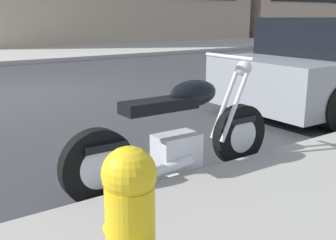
% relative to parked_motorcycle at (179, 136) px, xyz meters
% --- Properties ---
extents(ground_plane, '(260.00, 260.00, 0.00)m').
position_rel_parked_motorcycle_xyz_m(ground_plane, '(0.03, 4.93, -0.42)').
color(ground_plane, '#333335').
extents(sidewalk_far_curb, '(120.00, 5.00, 0.14)m').
position_rel_parked_motorcycle_xyz_m(sidewalk_far_curb, '(12.03, 12.43, -0.35)').
color(sidewalk_far_curb, '#ADA89E').
rests_on(sidewalk_far_curb, ground).
extents(parking_stall_stripe, '(0.12, 2.20, 0.01)m').
position_rel_parked_motorcycle_xyz_m(parking_stall_stripe, '(0.03, 0.53, -0.42)').
color(parking_stall_stripe, silver).
rests_on(parking_stall_stripe, ground).
extents(parked_motorcycle, '(2.15, 0.62, 1.10)m').
position_rel_parked_motorcycle_xyz_m(parked_motorcycle, '(0.00, 0.00, 0.00)').
color(parked_motorcycle, black).
rests_on(parked_motorcycle, ground).
extents(fire_hydrant, '(0.24, 0.36, 0.78)m').
position_rel_parked_motorcycle_xyz_m(fire_hydrant, '(-1.27, -1.34, 0.13)').
color(fire_hydrant, gold).
rests_on(fire_hydrant, sidewalk_near_curb).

